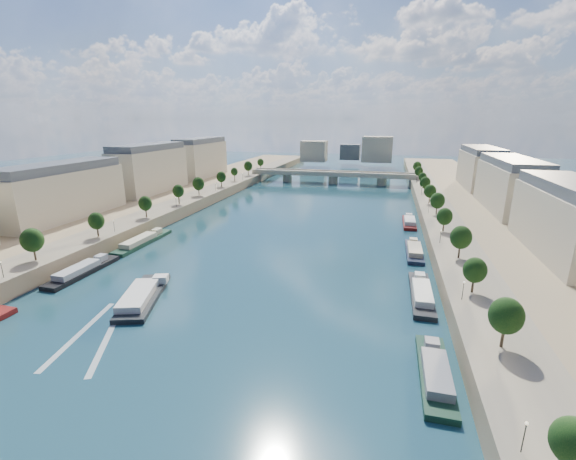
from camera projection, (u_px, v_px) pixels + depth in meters
The scene contains 17 objects.
ground at pixel (287, 233), 146.54m from camera, with size 700.00×700.00×0.00m, color #0C3036.
quay_left at pixel (123, 215), 163.21m from camera, with size 44.00×520.00×5.00m, color #9E8460.
quay_right at pixel (496, 241), 128.49m from camera, with size 44.00×520.00×5.00m, color #9E8460.
pave_left at pixel (154, 211), 158.88m from camera, with size 14.00×520.00×0.10m, color gray.
pave_right at pixel (449, 231), 131.40m from camera, with size 14.00×520.00×0.10m, color gray.
trees_left at pixel (160, 198), 158.75m from camera, with size 4.80×268.80×8.26m.
trees_right at pixel (441, 209), 139.67m from camera, with size 4.80×268.80×8.26m.
lamps_left at pixel (149, 211), 147.74m from camera, with size 0.36×200.36×4.28m.
lamps_right at pixel (434, 219), 136.37m from camera, with size 0.36×200.36×4.28m.
buildings_left at pixel (112, 177), 173.62m from camera, with size 16.00×226.00×23.20m.
buildings_right at pixel (534, 195), 132.64m from camera, with size 16.00×226.00×23.20m.
skyline at pixel (352, 150), 345.81m from camera, with size 79.00×42.00×22.00m.
bridge at pixel (333, 176), 259.00m from camera, with size 112.00×12.00×8.15m.
tour_barge at pixel (143, 296), 92.59m from camera, with size 14.52×25.72×3.57m.
wake at pixel (94, 335), 77.32m from camera, with size 15.67×25.73×0.04m.
moored_barges_left at pixel (36, 294), 93.51m from camera, with size 5.00×120.28×3.60m.
moored_barges_right at pixel (422, 296), 92.61m from camera, with size 5.00×162.69×3.60m.
Camera 1 is at (35.47, -35.88, 41.89)m, focal length 24.00 mm.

